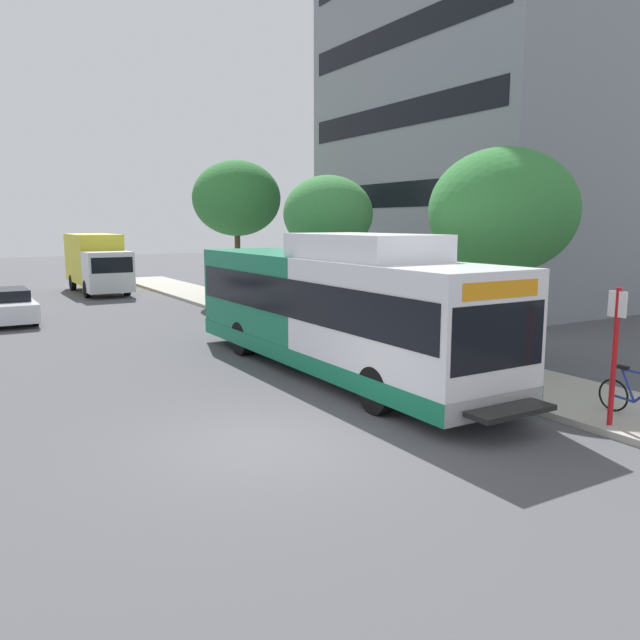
% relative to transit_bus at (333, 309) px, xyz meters
% --- Properties ---
extents(ground_plane, '(120.00, 120.00, 0.00)m').
position_rel_transit_bus_xyz_m(ground_plane, '(-3.87, 4.07, -1.70)').
color(ground_plane, '#4C4C51').
extents(sidewalk_curb, '(3.00, 56.00, 0.14)m').
position_rel_transit_bus_xyz_m(sidewalk_curb, '(3.13, 2.07, -1.63)').
color(sidewalk_curb, '#A8A399').
rests_on(sidewalk_curb, ground).
extents(transit_bus, '(2.58, 12.25, 3.65)m').
position_rel_transit_bus_xyz_m(transit_bus, '(0.00, 0.00, 0.00)').
color(transit_bus, white).
rests_on(transit_bus, ground).
extents(bus_stop_sign_pole, '(0.10, 0.36, 2.60)m').
position_rel_transit_bus_xyz_m(bus_stop_sign_pole, '(1.96, -6.72, -0.05)').
color(bus_stop_sign_pole, red).
rests_on(bus_stop_sign_pole, sidewalk_curb).
extents(bicycle_parked, '(0.52, 1.76, 1.02)m').
position_rel_transit_bus_xyz_m(bicycle_parked, '(2.80, -6.76, -1.14)').
color(bicycle_parked, black).
rests_on(bicycle_parked, sidewalk_curb).
extents(street_tree_near_stop, '(3.84, 3.84, 5.70)m').
position_rel_transit_bus_xyz_m(street_tree_near_stop, '(4.01, -1.92, 2.50)').
color(street_tree_near_stop, '#4C3823').
rests_on(street_tree_near_stop, sidewalk_curb).
extents(street_tree_mid_block, '(3.35, 3.35, 5.51)m').
position_rel_transit_bus_xyz_m(street_tree_mid_block, '(3.89, 6.54, 2.50)').
color(street_tree_mid_block, '#4C3823').
rests_on(street_tree_mid_block, sidewalk_curb).
extents(street_tree_far_block, '(4.36, 4.36, 6.80)m').
position_rel_transit_bus_xyz_m(street_tree_far_block, '(4.18, 15.66, 3.37)').
color(street_tree_far_block, '#4C3823').
rests_on(street_tree_far_block, sidewalk_curb).
extents(parked_car_far_lane, '(1.80, 4.50, 1.33)m').
position_rel_transit_bus_xyz_m(parked_car_far_lane, '(-6.52, 13.68, -1.04)').
color(parked_car_far_lane, silver).
rests_on(parked_car_far_lane, ground).
extents(box_truck_background, '(2.32, 7.01, 3.25)m').
position_rel_transit_bus_xyz_m(box_truck_background, '(-1.18, 22.88, 0.04)').
color(box_truck_background, silver).
rests_on(box_truck_background, ground).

